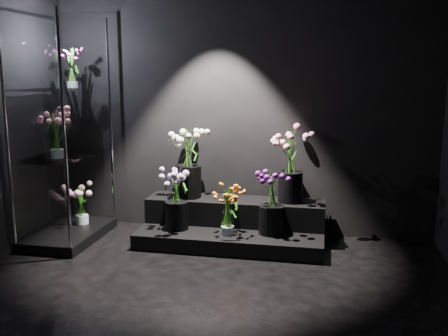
# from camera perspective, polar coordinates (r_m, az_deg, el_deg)

# --- Properties ---
(floor) EXTENTS (4.00, 4.00, 0.00)m
(floor) POSITION_cam_1_polar(r_m,az_deg,el_deg) (3.69, -3.62, -16.44)
(floor) COLOR black
(floor) RESTS_ON ground
(wall_back) EXTENTS (4.00, 0.00, 4.00)m
(wall_back) POSITION_cam_1_polar(r_m,az_deg,el_deg) (5.24, 1.95, 7.69)
(wall_back) COLOR black
(wall_back) RESTS_ON floor
(display_riser) EXTENTS (1.83, 0.81, 0.41)m
(display_riser) POSITION_cam_1_polar(r_m,az_deg,el_deg) (5.11, 1.05, -6.46)
(display_riser) COLOR black
(display_riser) RESTS_ON floor
(display_case) EXTENTS (0.61, 1.02, 2.24)m
(display_case) POSITION_cam_1_polar(r_m,az_deg,el_deg) (5.20, -17.92, 4.07)
(display_case) COLOR black
(display_case) RESTS_ON floor
(bouquet_orange_bells) EXTENTS (0.35, 0.35, 0.47)m
(bouquet_orange_bells) POSITION_cam_1_polar(r_m,az_deg,el_deg) (4.79, 0.42, -4.81)
(bouquet_orange_bells) COLOR white
(bouquet_orange_bells) RESTS_ON display_riser
(bouquet_lilac) EXTENTS (0.47, 0.47, 0.62)m
(bouquet_lilac) POSITION_cam_1_polar(r_m,az_deg,el_deg) (4.95, -5.45, -2.90)
(bouquet_lilac) COLOR black
(bouquet_lilac) RESTS_ON display_riser
(bouquet_purple) EXTENTS (0.32, 0.32, 0.61)m
(bouquet_purple) POSITION_cam_1_polar(r_m,az_deg,el_deg) (4.81, 5.48, -3.72)
(bouquet_purple) COLOR black
(bouquet_purple) RESTS_ON display_riser
(bouquet_cream_roses) EXTENTS (0.47, 0.47, 0.70)m
(bouquet_cream_roses) POSITION_cam_1_polar(r_m,az_deg,el_deg) (5.16, -4.14, 1.00)
(bouquet_cream_roses) COLOR black
(bouquet_cream_roses) RESTS_ON display_riser
(bouquet_pink_roses) EXTENTS (0.42, 0.42, 0.73)m
(bouquet_pink_roses) POSITION_cam_1_polar(r_m,az_deg,el_deg) (5.01, 7.65, 0.73)
(bouquet_pink_roses) COLOR black
(bouquet_pink_roses) RESTS_ON display_riser
(bouquet_case_pink) EXTENTS (0.34, 0.34, 0.47)m
(bouquet_case_pink) POSITION_cam_1_polar(r_m,az_deg,el_deg) (5.06, -18.61, 3.84)
(bouquet_case_pink) COLOR white
(bouquet_case_pink) RESTS_ON display_case
(bouquet_case_magenta) EXTENTS (0.24, 0.24, 0.39)m
(bouquet_case_magenta) POSITION_cam_1_polar(r_m,az_deg,el_deg) (5.30, -17.02, 10.89)
(bouquet_case_magenta) COLOR white
(bouquet_case_magenta) RESTS_ON display_case
(bouquet_case_base_pink) EXTENTS (0.37, 0.37, 0.43)m
(bouquet_case_base_pink) POSITION_cam_1_polar(r_m,az_deg,el_deg) (5.50, -16.00, -3.81)
(bouquet_case_base_pink) COLOR white
(bouquet_case_base_pink) RESTS_ON display_case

